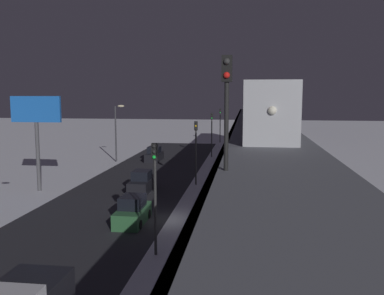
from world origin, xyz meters
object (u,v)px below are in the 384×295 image
traffic_light_mid (196,143)px  traffic_light_far (212,128)px  rail_signal (227,93)px  traffic_light_near (155,182)px  traffic_light_distant (220,120)px  sedan_black (142,183)px  subway_train (258,102)px  commercial_billboard (36,119)px  sedan_green (133,212)px  sedan_black_2 (154,155)px

traffic_light_mid → traffic_light_far: same height
rail_signal → traffic_light_near: rail_signal is taller
rail_signal → traffic_light_distant: 64.46m
sedan_black → traffic_light_mid: 6.76m
subway_train → rail_signal: (1.96, 34.41, 0.95)m
traffic_light_mid → commercial_billboard: bearing=18.0°
subway_train → sedan_green: bearing=66.4°
sedan_green → sedan_black_2: 27.91m
traffic_light_mid → traffic_light_distant: (0.00, -37.53, 0.00)m
subway_train → traffic_light_far: 13.24m
sedan_green → traffic_light_far: size_ratio=0.65×
rail_signal → sedan_black_2: (11.83, -40.94, -8.34)m
traffic_light_far → commercial_billboard: commercial_billboard is taller
sedan_black → sedan_black_2: size_ratio=0.97×
sedan_black → traffic_light_mid: traffic_light_mid is taller
traffic_light_mid → commercial_billboard: commercial_billboard is taller
sedan_black → subway_train: bearing=45.8°
traffic_light_far → commercial_billboard: size_ratio=0.72×
subway_train → sedan_black: 17.40m
sedan_green → sedan_black: (1.80, -9.71, 0.01)m
sedan_green → sedan_black_2: size_ratio=0.96×
traffic_light_distant → commercial_billboard: bearing=71.2°
traffic_light_near → traffic_light_far: (0.00, -37.53, 0.00)m
sedan_black_2 → traffic_light_far: (-7.50, -4.42, 3.40)m
sedan_black → rail_signal: bearing=-68.7°
rail_signal → traffic_light_near: bearing=-61.1°
sedan_green → traffic_light_far: (-2.90, -31.95, 3.41)m
sedan_black_2 → traffic_light_distant: traffic_light_distant is taller
sedan_black_2 → traffic_light_far: size_ratio=0.68×
rail_signal → sedan_green: 17.37m
sedan_green → sedan_black: same height
commercial_billboard → sedan_black: bearing=-173.0°
traffic_light_distant → commercial_billboard: size_ratio=0.72×
sedan_black → sedan_black_2: bearing=98.9°
subway_train → commercial_billboard: (20.61, 12.47, -1.36)m
traffic_light_far → traffic_light_distant: size_ratio=1.00×
subway_train → rail_signal: bearing=86.7°
rail_signal → traffic_light_distant: (4.33, -64.13, -4.94)m
subway_train → traffic_light_far: size_ratio=8.67×
sedan_black_2 → traffic_light_mid: size_ratio=0.68×
rail_signal → sedan_black: (9.03, -23.12, -8.34)m
traffic_light_near → rail_signal: bearing=118.9°
sedan_black → traffic_light_far: 22.99m
sedan_green → rail_signal: bearing=-61.7°
subway_train → sedan_green: subway_train is taller
subway_train → sedan_black: (10.98, 11.29, -7.39)m
sedan_black → traffic_light_distant: bearing=83.5°
subway_train → traffic_light_far: (6.28, -10.95, -3.99)m
commercial_billboard → sedan_black_2: bearing=-109.8°
subway_train → traffic_light_distant: (6.28, -29.72, -3.99)m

